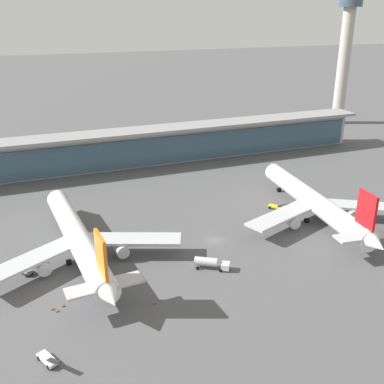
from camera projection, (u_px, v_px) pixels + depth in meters
The scene contains 13 objects.
ground_plane at pixel (214, 240), 127.43m from camera, with size 1200.00×1200.00×0.00m, color #515154.
airliner_left_stand at pixel (79, 239), 115.91m from camera, with size 50.82×66.26×17.63m.
airliner_centre_stand at pixel (315, 202), 138.18m from camera, with size 50.74×66.26×17.63m.
service_truck_near_nose_white at pixel (210, 263), 112.81m from camera, with size 8.47×6.50×2.95m.
service_truck_under_wing_white at pixel (48, 359), 82.92m from camera, with size 4.12×6.73×2.70m.
service_truck_by_tail_grey at pixel (27, 271), 110.70m from camera, with size 2.78×3.32×2.05m.
service_truck_on_taxiway_yellow at pixel (276, 207), 146.98m from camera, with size 5.51×6.00×2.70m.
terminal_building at pixel (143, 146), 186.45m from camera, with size 197.68×12.80×15.20m.
control_tower at pixel (345, 49), 244.41m from camera, with size 12.00×12.00×73.03m.
safety_cone_alpha at pixel (57, 310), 97.21m from camera, with size 0.62×0.62×0.70m.
safety_cone_bravo at pixel (53, 308), 97.87m from camera, with size 0.62×0.62×0.70m.
safety_cone_charlie at pixel (155, 302), 99.83m from camera, with size 0.62×0.62×0.70m.
safety_cone_delta at pixel (63, 305), 98.88m from camera, with size 0.62×0.62×0.70m.
Camera 1 is at (-47.02, -103.41, 59.59)m, focal length 43.04 mm.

